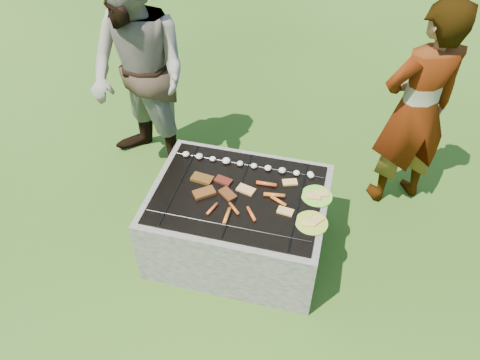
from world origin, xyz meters
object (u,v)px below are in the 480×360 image
object	(u,v)px
plate_near	(312,223)
fire_pit	(238,223)
cook	(416,111)
bystander	(139,76)
plate_far	(317,196)

from	to	relation	value
plate_near	fire_pit	bearing A→B (deg)	164.91
fire_pit	cook	bearing A→B (deg)	38.04
fire_pit	cook	size ratio (longest dim) A/B	0.71
cook	bystander	distance (m)	2.26
plate_far	fire_pit	bearing A→B (deg)	-168.39
plate_near	bystander	world-z (taller)	bystander
cook	fire_pit	bearing A→B (deg)	8.85
plate_near	plate_far	bearing A→B (deg)	90.25
plate_near	cook	size ratio (longest dim) A/B	0.16
cook	bystander	world-z (taller)	bystander
fire_pit	plate_near	xyz separation A→B (m)	(0.56, -0.15, 0.33)
plate_far	plate_near	world-z (taller)	same
plate_far	cook	world-z (taller)	cook
plate_far	cook	distance (m)	1.09
cook	bystander	bearing A→B (deg)	-24.70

